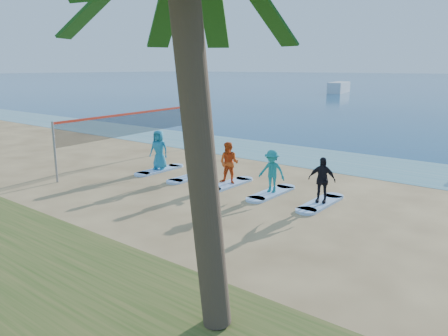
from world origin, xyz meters
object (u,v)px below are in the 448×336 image
Objects in this scene: boat_offshore_a at (339,93)px; surfboard_4 at (321,203)px; surfboard_2 at (229,184)px; student_3 at (272,171)px; student_4 at (322,180)px; student_1 at (192,155)px; volleyball_net at (132,124)px; student_2 at (229,163)px; surfboard_3 at (271,193)px; surfboard_0 at (160,170)px; surfboard_1 at (192,177)px; student_0 at (159,150)px.

surfboard_4 is at bearing -78.29° from boat_offshore_a.
surfboard_2 is at bearing -81.44° from boat_offshore_a.
boat_offshore_a is 67.22m from student_3.
student_1 is at bearing 165.59° from student_4.
student_4 is (0.00, 0.00, 0.83)m from surfboard_4.
student_4 is (2.00, 0.00, -0.00)m from student_3.
boat_offshore_a is at bearing 105.21° from volleyball_net.
student_1 reaches higher than student_3.
student_2 is at bearing 17.46° from student_1.
surfboard_3 is (4.00, 0.00, -0.94)m from student_1.
student_1 is at bearing -6.33° from volleyball_net.
student_2 is (4.00, 0.00, 0.87)m from surfboard_0.
surfboard_2 is 2.00m from surfboard_3.
boat_offshore_a reaches higher than surfboard_4.
volleyball_net reaches higher than surfboard_2.
surfboard_1 is at bearing 0.00° from student_1.
boat_offshore_a reaches higher than surfboard_2.
surfboard_0 is 4.09m from student_2.
surfboard_1 is at bearing 180.00° from surfboard_3.
volleyball_net reaches higher than student_0.
student_2 is at bearing 0.00° from surfboard_0.
volleyball_net is at bearing 150.20° from student_0.
surfboard_2 is at bearing -18.14° from student_0.
volleyball_net reaches higher than surfboard_0.
surfboard_3 is (2.00, 0.00, -0.87)m from student_2.
student_0 is (2.32, -0.48, -0.93)m from volleyball_net.
surfboard_0 is at bearing -162.54° from student_1.
student_3 is 2.00m from student_4.
student_0 reaches higher than student_4.
student_4 is at bearing 17.46° from student_1.
surfboard_0 is 5.99m from surfboard_3.
boat_offshore_a is at bearing 99.11° from student_4.
volleyball_net is 3.01m from surfboard_0.
surfboard_4 is at bearing -18.14° from student_0.
student_4 reaches higher than surfboard_0.
student_2 is 2.00m from student_3.
volleyball_net is at bearing 160.89° from student_2.
surfboard_0 and surfboard_3 have the same top height.
student_1 is 0.81× the size of surfboard_3.
surfboard_3 is at bearing 180.00° from surfboard_4.
volleyball_net is 4.11× the size of surfboard_0.
surfboard_1 is 1.39× the size of student_4.
student_4 is (7.99, 0.00, 0.83)m from surfboard_0.
volleyball_net is 10.37m from student_4.
surfboard_0 is 1.23× the size of student_1.
student_3 is at bearing 0.00° from surfboard_3.
surfboard_1 is at bearing 165.23° from student_2.
student_1 is at bearing 0.00° from surfboard_0.
student_1 is (2.00, 0.00, 0.01)m from student_0.
student_0 reaches higher than surfboard_1.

